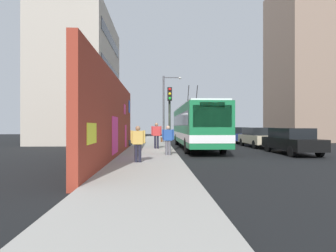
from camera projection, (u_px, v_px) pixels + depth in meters
name	position (u px, v px, depth m)	size (l,w,h in m)	color
ground_plane	(174.00, 152.00, 18.14)	(80.00, 80.00, 0.00)	black
sidewalk_slab	(150.00, 151.00, 18.06)	(48.00, 3.20, 0.15)	#9E9B93
graffiti_wall	(115.00, 118.00, 14.28)	(14.57, 0.32, 4.22)	maroon
building_far_left	(81.00, 80.00, 29.41)	(12.99, 6.49, 13.19)	#B2A899
building_far_right	(315.00, 64.00, 31.53)	(8.07, 8.87, 17.69)	gray
city_bus	(195.00, 125.00, 20.90)	(12.54, 2.50, 4.99)	#19723F
parked_car_black	(291.00, 140.00, 16.71)	(4.82, 1.79, 1.58)	black
parked_car_champagne	(258.00, 137.00, 22.20)	(4.63, 1.82, 1.58)	#C6B793
parked_car_navy	(238.00, 135.00, 27.60)	(4.20, 1.74, 1.58)	navy
pedestrian_near_wall	(138.00, 141.00, 11.84)	(0.22, 0.72, 1.56)	#1E1E2D
pedestrian_at_curb	(168.00, 138.00, 14.74)	(0.22, 0.72, 1.57)	#595960
pedestrian_midblock	(156.00, 133.00, 19.02)	(0.24, 0.70, 1.77)	#1E1E2D
traffic_light	(170.00, 108.00, 17.19)	(0.49, 0.28, 3.99)	#2D382D
street_lamp	(166.00, 104.00, 26.58)	(0.44, 1.81, 6.39)	#4C4C51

